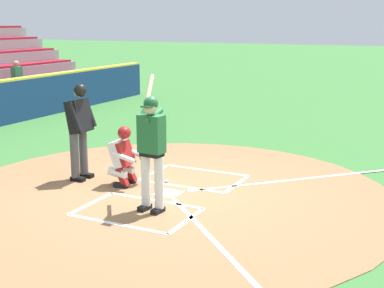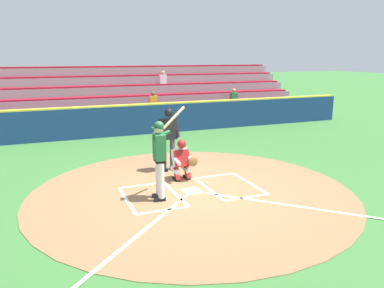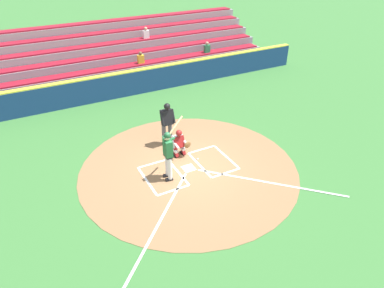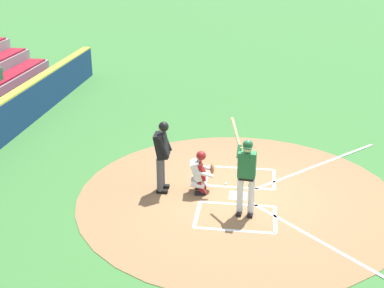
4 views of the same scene
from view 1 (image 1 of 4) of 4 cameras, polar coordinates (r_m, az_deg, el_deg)
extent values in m
plane|color=#387033|center=(9.60, -2.54, -5.31)|extent=(120.00, 120.00, 0.00)
cylinder|color=olive|center=(9.59, -2.54, -5.28)|extent=(8.00, 8.00, 0.01)
cube|color=white|center=(9.59, -2.55, -5.22)|extent=(0.44, 0.44, 0.01)
cube|color=white|center=(10.89, -4.06, -3.01)|extent=(1.20, 0.08, 0.01)
cube|color=white|center=(10.14, 4.80, -4.24)|extent=(1.20, 0.08, 0.01)
cube|color=white|center=(9.97, -1.30, -4.50)|extent=(0.08, 1.80, 0.01)
cube|color=white|center=(11.00, 1.57, -2.81)|extent=(0.08, 1.80, 0.01)
cube|color=white|center=(9.22, -10.65, -6.20)|extent=(1.20, 0.08, 0.01)
cube|color=white|center=(8.32, -0.54, -8.12)|extent=(1.20, 0.08, 0.01)
cube|color=white|center=(9.22, -3.89, -6.00)|extent=(0.08, 1.80, 0.01)
cube|color=white|center=(8.27, -8.08, -8.39)|extent=(0.08, 1.80, 0.01)
cube|color=white|center=(6.99, 4.52, -12.44)|extent=(3.73, 3.73, 0.01)
cube|color=white|center=(10.77, 12.83, -3.50)|extent=(3.73, 3.73, 0.01)
cylinder|color=white|center=(8.54, -3.52, -4.13)|extent=(0.15, 0.15, 0.84)
cube|color=black|center=(8.65, -3.63, -7.08)|extent=(0.27, 0.14, 0.09)
cylinder|color=white|center=(8.68, -4.94, -3.87)|extent=(0.15, 0.15, 0.84)
cube|color=black|center=(8.80, -5.04, -6.77)|extent=(0.27, 0.14, 0.09)
cube|color=black|center=(8.49, -4.29, -0.96)|extent=(0.25, 0.36, 0.10)
cube|color=#236638|center=(8.42, -4.33, 1.08)|extent=(0.27, 0.42, 0.60)
sphere|color=beige|center=(8.33, -4.45, 3.82)|extent=(0.21, 0.21, 0.21)
sphere|color=#1E512D|center=(8.33, -4.38, 4.32)|extent=(0.23, 0.23, 0.23)
cube|color=#1E512D|center=(8.25, -4.82, 3.97)|extent=(0.12, 0.18, 0.02)
cylinder|color=#236638|center=(8.40, -4.08, 3.00)|extent=(0.43, 0.13, 0.21)
cylinder|color=#236638|center=(8.52, -5.24, 3.13)|extent=(0.27, 0.11, 0.29)
cylinder|color=tan|center=(8.84, -4.58, 5.47)|extent=(0.70, 0.31, 0.53)
cylinder|color=tan|center=(8.54, -4.97, 3.56)|extent=(0.09, 0.10, 0.08)
cube|color=black|center=(10.26, -6.72, -3.90)|extent=(0.14, 0.27, 0.09)
cube|color=maroon|center=(10.20, -6.55, -3.09)|extent=(0.14, 0.25, 0.37)
cylinder|color=silver|center=(10.23, -7.06, -2.60)|extent=(0.18, 0.37, 0.21)
cube|color=black|center=(9.99, -7.56, -4.39)|extent=(0.14, 0.27, 0.09)
cube|color=maroon|center=(9.93, -7.39, -3.56)|extent=(0.14, 0.25, 0.37)
cylinder|color=silver|center=(9.95, -7.91, -3.06)|extent=(0.18, 0.37, 0.21)
cube|color=silver|center=(10.01, -7.58, -0.95)|extent=(0.43, 0.39, 0.52)
cube|color=maroon|center=(9.96, -7.03, -1.00)|extent=(0.44, 0.26, 0.46)
sphere|color=#9E7051|center=(9.89, -7.29, 1.10)|extent=(0.21, 0.21, 0.21)
sphere|color=maroon|center=(9.88, -7.19, 1.20)|extent=(0.24, 0.24, 0.24)
cylinder|color=silver|center=(10.11, -6.20, -0.89)|extent=(0.13, 0.45, 0.20)
cylinder|color=silver|center=(9.76, -7.25, -1.41)|extent=(0.13, 0.45, 0.20)
ellipsoid|color=brown|center=(10.03, -5.17, -1.15)|extent=(0.29, 0.13, 0.28)
cylinder|color=#4C4C51|center=(10.64, -11.45, -0.86)|extent=(0.16, 0.16, 0.86)
cube|color=black|center=(10.73, -11.12, -3.30)|extent=(0.14, 0.28, 0.09)
cylinder|color=#4C4C51|center=(10.42, -12.34, -1.20)|extent=(0.16, 0.16, 0.86)
cube|color=black|center=(10.52, -12.00, -3.68)|extent=(0.14, 0.28, 0.09)
cube|color=black|center=(10.36, -11.90, 2.92)|extent=(0.45, 0.38, 0.66)
sphere|color=beige|center=(10.27, -11.84, 5.49)|extent=(0.22, 0.22, 0.22)
sphere|color=black|center=(10.25, -11.76, 5.60)|extent=(0.25, 0.25, 0.25)
cylinder|color=black|center=(10.50, -10.78, 3.27)|extent=(0.11, 0.29, 0.56)
cylinder|color=black|center=(10.12, -12.34, 2.84)|extent=(0.11, 0.29, 0.56)
sphere|color=white|center=(10.22, -2.73, -3.94)|extent=(0.07, 0.07, 0.07)
cube|color=#2D844C|center=(19.78, -18.08, 7.14)|extent=(0.36, 0.22, 0.46)
sphere|color=tan|center=(19.75, -18.15, 8.12)|extent=(0.20, 0.20, 0.20)
camera|label=2|loc=(6.07, 67.72, 7.88)|focal=35.53mm
camera|label=3|loc=(7.46, 94.22, 37.70)|focal=32.81mm
camera|label=4|loc=(6.10, -111.53, 25.90)|focal=48.20mm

